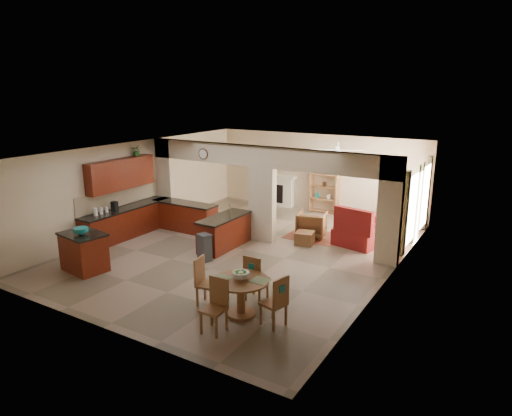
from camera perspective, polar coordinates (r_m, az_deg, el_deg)
The scene contains 39 objects.
floor at distance 12.85m, azimuth -1.48°, elevation -5.23°, with size 10.00×10.00×0.00m, color #86705D.
ceiling at distance 12.18m, azimuth -1.57°, elevation 7.23°, with size 10.00×10.00×0.00m, color white.
wall_back at distance 16.78m, azimuth 7.70°, elevation 4.39°, with size 8.00×8.00×0.00m, color beige.
wall_front at distance 8.83m, azimuth -19.30°, elevation -6.00°, with size 8.00×8.00×0.00m, color beige.
wall_left at distance 14.92m, azimuth -14.62°, elevation 2.73°, with size 10.00×10.00×0.00m, color beige.
wall_right at distance 10.90m, azimuth 16.52°, elevation -1.84°, with size 10.00×10.00×0.00m, color beige.
partition_left_pier at distance 15.42m, azimuth -11.20°, elevation 3.31°, with size 0.60×0.25×2.80m, color beige.
partition_center_pier at distance 13.34m, azimuth 0.79°, elevation 0.48°, with size 0.80×0.25×2.20m, color beige.
partition_right_pier at distance 11.91m, azimuth 16.37°, elevation -0.43°, with size 0.60×0.25×2.80m, color beige.
partition_header at distance 13.06m, azimuth 0.81°, elevation 6.43°, with size 8.00×0.25×0.60m, color beige.
kitchen_counter at distance 14.47m, azimuth -13.01°, elevation -1.37°, with size 2.52×3.29×1.48m.
upper_cabinets at distance 14.16m, azimuth -16.53°, elevation 4.10°, with size 0.35×2.40×0.90m, color #490A08.
peninsula at distance 12.93m, azimuth -4.01°, elevation -3.00°, with size 0.70×1.85×0.91m.
wall_clock at distance 14.05m, azimuth -6.62°, elevation 6.73°, with size 0.34×0.34×0.03m, color #4E301A.
rug at distance 14.08m, azimuth 7.27°, elevation -3.52°, with size 1.60×1.30×0.01m, color brown.
fireplace at distance 17.47m, azimuth 2.57°, elevation 2.29°, with size 1.60×0.35×1.20m.
shelving_unit at distance 16.58m, azimuth 8.50°, elevation 2.47°, with size 1.00×0.32×1.80m, color brown.
window_a at distance 13.13m, azimuth 18.92°, elevation -0.14°, with size 0.02×0.90×1.90m, color white.
window_b at distance 14.75m, azimuth 20.36°, elevation 1.34°, with size 0.02×0.90×1.90m, color white.
glazed_door at distance 13.97m, azimuth 19.63°, elevation 0.05°, with size 0.02×0.70×2.10m, color white.
drape_a_left at distance 12.57m, azimuth 18.15°, elevation -0.72°, with size 0.10×0.28×2.30m, color #391F17.
drape_a_right at distance 13.71m, azimuth 19.30°, elevation 0.45°, with size 0.10×0.28×2.30m, color #391F17.
drape_b_left at distance 14.18m, azimuth 19.73°, elevation 0.88°, with size 0.10×0.28×2.30m, color #391F17.
drape_b_right at distance 15.34m, azimuth 20.65°, elevation 1.80°, with size 0.10×0.28×2.30m, color #391F17.
ceiling_fan at distance 14.21m, azimuth 10.21°, elevation 7.13°, with size 1.00×1.00×0.10m, color white.
kitchen_island at distance 12.08m, azimuth -20.71°, elevation -5.14°, with size 1.22×0.95×0.97m.
teal_bowl at distance 11.83m, azimuth -21.06°, elevation -2.70°, with size 0.35×0.35×0.17m, color #127E7F.
trash_can at distance 12.02m, azimuth -6.44°, elevation -5.07°, with size 0.32×0.27×0.68m, color #303032.
dining_table at distance 9.16m, azimuth -1.91°, elevation -10.41°, with size 1.13×1.13×0.77m.
fruit_bowl at distance 9.02m, azimuth -1.91°, elevation -8.39°, with size 0.34×0.34×0.18m, color #65C229.
sofa at distance 14.80m, azimuth 17.29°, elevation -1.80°, with size 0.92×2.34×0.68m, color maroon.
chaise at distance 13.47m, azimuth 12.49°, elevation -3.59°, with size 1.17×0.96×0.47m, color maroon.
armchair at distance 13.94m, azimuth 6.96°, elevation -2.04°, with size 0.83×0.85×0.78m, color maroon.
ottoman at distance 13.32m, azimuth 6.11°, elevation -3.74°, with size 0.50×0.50×0.37m, color maroon.
plant at distance 14.54m, azimuth -14.67°, elevation 6.99°, with size 0.31×0.27×0.34m, color #1E5215.
chair_north at distance 9.73m, azimuth -0.18°, elevation -8.54°, with size 0.42×0.43×1.02m.
chair_east at distance 8.74m, azimuth 2.62°, elevation -11.40°, with size 0.51×0.51×1.02m.
chair_south at distance 8.66m, azimuth -5.01°, elevation -11.72°, with size 0.43×0.44×1.02m.
chair_west at distance 9.64m, azimuth -6.49°, elevation -8.86°, with size 0.48×0.48×1.02m.
Camera 1 is at (6.49, -10.17, 4.43)m, focal length 32.00 mm.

